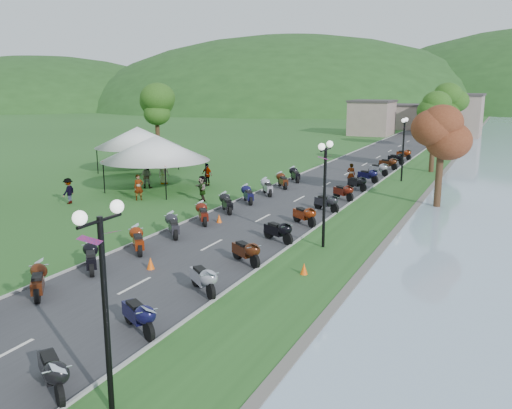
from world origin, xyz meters
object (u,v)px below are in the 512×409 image
at_px(pedestrian_c, 69,204).
at_px(pedestrian_b, 147,188).
at_px(pedestrian_a, 139,200).
at_px(streetlamp_near, 106,314).
at_px(vendor_tent_main, 156,163).

bearing_deg(pedestrian_c, pedestrian_b, 159.21).
bearing_deg(pedestrian_a, pedestrian_c, 168.79).
bearing_deg(pedestrian_b, streetlamp_near, 108.29).
relative_size(streetlamp_near, pedestrian_b, 2.69).
height_order(vendor_tent_main, pedestrian_a, vendor_tent_main).
bearing_deg(vendor_tent_main, streetlamp_near, -56.85).
relative_size(streetlamp_near, pedestrian_a, 2.85).
bearing_deg(pedestrian_c, vendor_tent_main, 149.37).
bearing_deg(pedestrian_b, pedestrian_c, 62.90).
distance_m(vendor_tent_main, pedestrian_c, 7.13).
xyz_separation_m(pedestrian_a, pedestrian_c, (-3.46, -2.86, 0.00)).
bearing_deg(pedestrian_a, vendor_tent_main, 55.92).
relative_size(pedestrian_b, pedestrian_c, 1.09).
relative_size(streetlamp_near, pedestrian_c, 2.95).
height_order(pedestrian_a, pedestrian_c, pedestrian_a).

